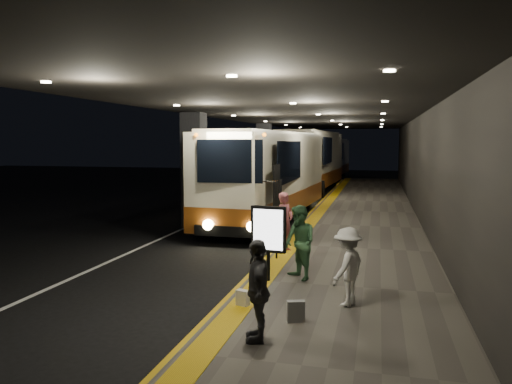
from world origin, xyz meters
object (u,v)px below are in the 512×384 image
at_px(coach_second, 311,163).
at_px(info_sign, 268,231).
at_px(passenger_boarding, 285,222).
at_px(passenger_waiting_grey, 258,290).
at_px(passenger_waiting_green, 299,243).
at_px(bag_polka, 296,311).
at_px(coach_third, 330,160).
at_px(passenger_waiting_white, 348,266).
at_px(coach_main, 269,179).
at_px(stanchion_post, 277,238).
at_px(bag_plain, 243,298).

relative_size(coach_second, info_sign, 7.25).
xyz_separation_m(passenger_boarding, info_sign, (0.20, -3.16, 0.30)).
distance_m(passenger_waiting_grey, info_sign, 3.40).
height_order(passenger_boarding, passenger_waiting_green, passenger_waiting_green).
relative_size(passenger_boarding, bag_polka, 4.54).
bearing_deg(passenger_boarding, coach_third, 26.69).
relative_size(passenger_waiting_green, info_sign, 1.00).
bearing_deg(passenger_waiting_white, coach_main, -137.13).
distance_m(passenger_waiting_green, bag_polka, 2.81).
bearing_deg(info_sign, passenger_waiting_green, 31.88).
bearing_deg(passenger_waiting_green, coach_second, 146.03).
distance_m(passenger_boarding, stanchion_post, 1.02).
height_order(coach_third, bag_polka, coach_third).
bearing_deg(passenger_waiting_green, bag_plain, -60.86).
relative_size(passenger_waiting_green, stanchion_post, 1.50).
height_order(coach_third, passenger_waiting_grey, coach_third).
height_order(passenger_waiting_white, bag_polka, passenger_waiting_white).
bearing_deg(passenger_waiting_grey, bag_plain, -170.39).
bearing_deg(info_sign, passenger_boarding, 99.74).
height_order(passenger_waiting_green, bag_plain, passenger_waiting_green).
relative_size(passenger_waiting_white, bag_polka, 4.05).
relative_size(info_sign, stanchion_post, 1.50).
bearing_deg(bag_plain, passenger_boarding, 91.07).
relative_size(coach_third, info_sign, 6.43).
distance_m(coach_second, passenger_waiting_white, 23.97).
bearing_deg(passenger_boarding, coach_main, 39.85).
bearing_deg(bag_polka, passenger_waiting_white, 54.28).
bearing_deg(coach_third, stanchion_post, -84.32).
bearing_deg(passenger_boarding, bag_plain, -155.40).
xyz_separation_m(passenger_waiting_white, bag_plain, (-1.95, -0.54, -0.61)).
height_order(passenger_waiting_grey, bag_polka, passenger_waiting_grey).
distance_m(coach_second, passenger_waiting_grey, 25.87).
relative_size(passenger_boarding, bag_plain, 5.53).
height_order(coach_third, stanchion_post, coach_third).
distance_m(bag_polka, info_sign, 2.78).
relative_size(coach_main, bag_plain, 37.83).
xyz_separation_m(passenger_waiting_green, info_sign, (-0.66, -0.32, 0.30)).
distance_m(passenger_waiting_white, info_sign, 2.26).
xyz_separation_m(coach_second, passenger_waiting_grey, (2.58, -25.73, -0.89)).
bearing_deg(bag_plain, passenger_waiting_green, 70.02).
relative_size(coach_second, passenger_waiting_grey, 7.61).
bearing_deg(passenger_boarding, passenger_waiting_white, -131.65).
height_order(bag_polka, bag_plain, bag_polka).
xyz_separation_m(passenger_boarding, bag_polka, (1.22, -5.55, -0.67)).
bearing_deg(passenger_waiting_grey, coach_main, 177.60).
xyz_separation_m(coach_main, passenger_waiting_grey, (2.63, -12.87, -0.76)).
height_order(coach_main, passenger_waiting_grey, coach_main).
distance_m(coach_third, passenger_waiting_grey, 37.79).
height_order(coach_main, passenger_waiting_white, coach_main).
bearing_deg(coach_third, coach_second, -87.74).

